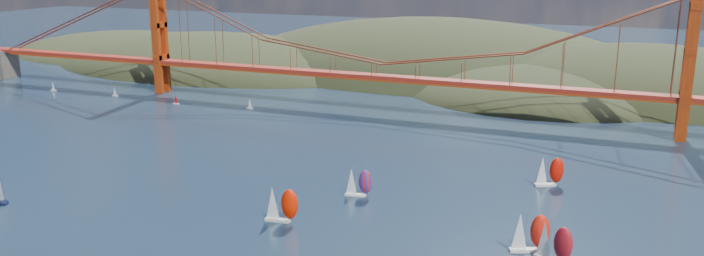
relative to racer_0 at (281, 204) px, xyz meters
name	(u,v)px	position (x,y,z in m)	size (l,w,h in m)	color
headlands	(520,104)	(27.20, 229.63, -17.46)	(725.00, 225.00, 96.00)	black
bridge	(382,40)	(-19.50, 131.34, 27.23)	(552.00, 12.00, 55.00)	maroon
racer_0	(281,204)	(0.00, 0.00, 0.00)	(9.39, 4.47, 10.59)	silver
racer_1	(529,232)	(63.63, 5.79, 0.08)	(9.63, 6.51, 10.77)	white
racer_2	(553,242)	(69.48, 2.58, -0.10)	(9.29, 5.91, 10.39)	white
racer_3	(549,171)	(62.23, 56.60, -0.19)	(9.05, 6.69, 10.19)	silver
racer_rwb	(358,182)	(11.62, 26.11, -0.63)	(8.24, 4.16, 9.26)	white
distant_boat_0	(53,86)	(-192.15, 112.26, -2.60)	(3.00, 2.00, 4.70)	silver
distant_boat_1	(115,91)	(-153.53, 113.58, -2.60)	(3.00, 2.00, 4.70)	silver
distant_boat_2	(176,99)	(-114.26, 109.97, -2.60)	(3.00, 2.00, 4.70)	silver
distant_boat_3	(250,104)	(-76.98, 114.59, -2.60)	(3.00, 2.00, 4.70)	silver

